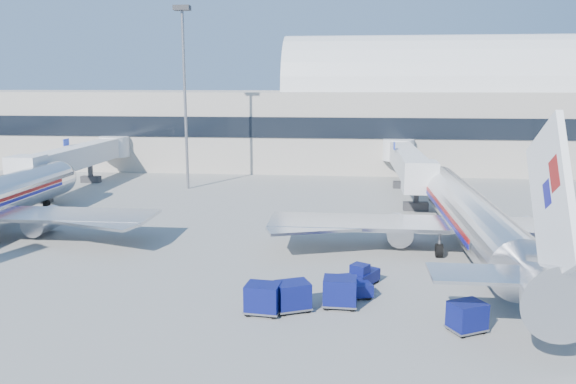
# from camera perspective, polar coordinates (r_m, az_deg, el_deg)

# --- Properties ---
(ground) EXTENTS (260.00, 260.00, 0.00)m
(ground) POSITION_cam_1_polar(r_m,az_deg,el_deg) (41.49, 5.62, -7.77)
(ground) COLOR gray
(ground) RESTS_ON ground
(terminal) EXTENTS (170.00, 28.15, 21.00)m
(terminal) POSITION_cam_1_polar(r_m,az_deg,el_deg) (96.40, -2.34, 7.53)
(terminal) COLOR #B2AA9E
(terminal) RESTS_ON ground
(airliner_main) EXTENTS (32.00, 37.26, 12.07)m
(airliner_main) POSITION_cam_1_polar(r_m,az_deg,el_deg) (46.14, 18.24, -2.58)
(airliner_main) COLOR silver
(airliner_main) RESTS_ON ground
(jetbridge_near) EXTENTS (4.40, 27.50, 6.25)m
(jetbridge_near) POSITION_cam_1_polar(r_m,az_deg,el_deg) (71.15, 11.92, 3.17)
(jetbridge_near) COLOR silver
(jetbridge_near) RESTS_ON ground
(jetbridge_mid) EXTENTS (4.40, 27.50, 6.25)m
(jetbridge_mid) POSITION_cam_1_polar(r_m,az_deg,el_deg) (78.62, -20.21, 3.45)
(jetbridge_mid) COLOR silver
(jetbridge_mid) RESTS_ON ground
(mast_west) EXTENTS (2.00, 1.20, 22.60)m
(mast_west) POSITION_cam_1_polar(r_m,az_deg,el_deg) (72.12, -10.51, 11.98)
(mast_west) COLOR slate
(mast_west) RESTS_ON ground
(tug_lead) EXTENTS (2.57, 1.81, 1.52)m
(tug_lead) POSITION_cam_1_polar(r_m,az_deg,el_deg) (35.91, 6.49, -9.65)
(tug_lead) COLOR #0A1051
(tug_lead) RESTS_ON ground
(tug_right) EXTENTS (2.17, 1.31, 1.34)m
(tug_right) POSITION_cam_1_polar(r_m,az_deg,el_deg) (39.43, 22.42, -8.66)
(tug_right) COLOR #0A1051
(tug_right) RESTS_ON ground
(tug_left) EXTENTS (2.31, 2.72, 1.59)m
(tug_left) POSITION_cam_1_polar(r_m,az_deg,el_deg) (38.14, 7.61, -8.37)
(tug_left) COLOR #0A1051
(tug_left) RESTS_ON ground
(cart_train_a) EXTENTS (2.14, 1.66, 1.84)m
(cart_train_a) POSITION_cam_1_polar(r_m,az_deg,el_deg) (34.43, 5.30, -10.03)
(cart_train_a) COLOR #0A1051
(cart_train_a) RESTS_ON ground
(cart_train_b) EXTENTS (2.46, 2.21, 1.78)m
(cart_train_b) POSITION_cam_1_polar(r_m,az_deg,el_deg) (33.77, 0.49, -10.48)
(cart_train_b) COLOR #0A1051
(cart_train_b) RESTS_ON ground
(cart_train_c) EXTENTS (2.22, 1.78, 1.82)m
(cart_train_c) POSITION_cam_1_polar(r_m,az_deg,el_deg) (33.39, -2.56, -10.71)
(cart_train_c) COLOR #0A1051
(cart_train_c) RESTS_ON ground
(cart_solo_near) EXTENTS (2.37, 2.18, 1.68)m
(cart_solo_near) POSITION_cam_1_polar(r_m,az_deg,el_deg) (32.60, 17.74, -11.93)
(cart_solo_near) COLOR #0A1051
(cart_solo_near) RESTS_ON ground
(cart_open_red) EXTENTS (2.67, 2.22, 0.62)m
(cart_open_red) POSITION_cam_1_polar(r_m,az_deg,el_deg) (34.10, -1.51, -11.18)
(cart_open_red) COLOR slate
(cart_open_red) RESTS_ON ground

